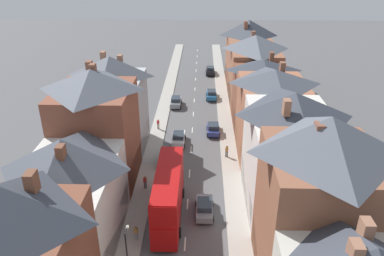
{
  "coord_description": "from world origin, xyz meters",
  "views": [
    {
      "loc": [
        1.43,
        -14.51,
        24.93
      ],
      "look_at": [
        0.09,
        31.3,
        2.62
      ],
      "focal_mm": 35.0,
      "sensor_mm": 36.0,
      "label": 1
    }
  ],
  "objects_px": {
    "car_near_blue": "(213,129)",
    "pedestrian_mid_right": "(227,151)",
    "street_lamp": "(128,255)",
    "car_mid_white": "(179,138)",
    "car_parked_right_a": "(210,70)",
    "car_near_silver": "(211,94)",
    "pedestrian_near_right": "(136,232)",
    "car_parked_left_a": "(176,102)",
    "pedestrian_mid_left": "(145,181)",
    "double_decker_bus_lead": "(168,194)",
    "car_mid_black": "(166,158)",
    "pedestrian_far_left": "(158,123)",
    "car_parked_left_b": "(204,207)"
  },
  "relations": [
    {
      "from": "pedestrian_mid_left",
      "to": "pedestrian_far_left",
      "type": "xyz_separation_m",
      "value": [
        -0.22,
        15.38,
        0.0
      ]
    },
    {
      "from": "double_decker_bus_lead",
      "to": "car_parked_left_a",
      "type": "height_order",
      "value": "double_decker_bus_lead"
    },
    {
      "from": "car_near_silver",
      "to": "car_mid_black",
      "type": "relative_size",
      "value": 1.03
    },
    {
      "from": "car_parked_left_a",
      "to": "pedestrian_far_left",
      "type": "height_order",
      "value": "pedestrian_far_left"
    },
    {
      "from": "car_near_blue",
      "to": "street_lamp",
      "type": "bearing_deg",
      "value": -104.86
    },
    {
      "from": "car_mid_white",
      "to": "pedestrian_near_right",
      "type": "distance_m",
      "value": 19.56
    },
    {
      "from": "car_parked_left_a",
      "to": "pedestrian_mid_right",
      "type": "height_order",
      "value": "pedestrian_mid_right"
    },
    {
      "from": "car_near_blue",
      "to": "pedestrian_mid_right",
      "type": "distance_m",
      "value": 7.15
    },
    {
      "from": "car_parked_right_a",
      "to": "car_mid_black",
      "type": "distance_m",
      "value": 37.66
    },
    {
      "from": "street_lamp",
      "to": "pedestrian_far_left",
      "type": "bearing_deg",
      "value": 91.75
    },
    {
      "from": "car_near_blue",
      "to": "car_near_silver",
      "type": "height_order",
      "value": "car_near_silver"
    },
    {
      "from": "double_decker_bus_lead",
      "to": "pedestrian_mid_right",
      "type": "height_order",
      "value": "double_decker_bus_lead"
    },
    {
      "from": "car_parked_right_a",
      "to": "car_parked_left_b",
      "type": "bearing_deg",
      "value": -91.59
    },
    {
      "from": "car_parked_left_b",
      "to": "pedestrian_mid_left",
      "type": "bearing_deg",
      "value": 148.13
    },
    {
      "from": "car_near_blue",
      "to": "car_parked_left_b",
      "type": "distance_m",
      "value": 18.55
    },
    {
      "from": "pedestrian_mid_right",
      "to": "pedestrian_mid_left",
      "type": "bearing_deg",
      "value": -142.52
    },
    {
      "from": "car_parked_right_a",
      "to": "double_decker_bus_lead",
      "type": "bearing_deg",
      "value": -95.91
    },
    {
      "from": "car_near_blue",
      "to": "pedestrian_near_right",
      "type": "relative_size",
      "value": 2.36
    },
    {
      "from": "car_near_silver",
      "to": "pedestrian_far_left",
      "type": "distance_m",
      "value": 15.41
    },
    {
      "from": "car_mid_white",
      "to": "car_parked_right_a",
      "type": "bearing_deg",
      "value": 81.22
    },
    {
      "from": "car_mid_black",
      "to": "car_parked_left_b",
      "type": "bearing_deg",
      "value": -63.42
    },
    {
      "from": "car_parked_left_b",
      "to": "street_lamp",
      "type": "relative_size",
      "value": 0.73
    },
    {
      "from": "car_parked_right_a",
      "to": "car_mid_black",
      "type": "relative_size",
      "value": 1.02
    },
    {
      "from": "car_near_silver",
      "to": "car_parked_right_a",
      "type": "distance_m",
      "value": 14.36
    },
    {
      "from": "car_parked_left_a",
      "to": "pedestrian_far_left",
      "type": "relative_size",
      "value": 2.51
    },
    {
      "from": "car_near_blue",
      "to": "street_lamp",
      "type": "distance_m",
      "value": 28.77
    },
    {
      "from": "street_lamp",
      "to": "pedestrian_near_right",
      "type": "bearing_deg",
      "value": 93.6
    },
    {
      "from": "car_mid_white",
      "to": "pedestrian_mid_left",
      "type": "bearing_deg",
      "value": -105.71
    },
    {
      "from": "car_near_silver",
      "to": "pedestrian_near_right",
      "type": "distance_m",
      "value": 37.51
    },
    {
      "from": "pedestrian_far_left",
      "to": "car_mid_black",
      "type": "bearing_deg",
      "value": -78.25
    },
    {
      "from": "pedestrian_mid_left",
      "to": "street_lamp",
      "type": "distance_m",
      "value": 13.57
    },
    {
      "from": "pedestrian_mid_right",
      "to": "car_near_silver",
      "type": "bearing_deg",
      "value": 94.36
    },
    {
      "from": "car_near_silver",
      "to": "pedestrian_mid_left",
      "type": "distance_m",
      "value": 29.51
    },
    {
      "from": "street_lamp",
      "to": "double_decker_bus_lead",
      "type": "bearing_deg",
      "value": 74.36
    },
    {
      "from": "pedestrian_mid_left",
      "to": "pedestrian_far_left",
      "type": "distance_m",
      "value": 15.38
    },
    {
      "from": "car_near_blue",
      "to": "car_parked_left_a",
      "type": "distance_m",
      "value": 12.05
    },
    {
      "from": "car_parked_left_b",
      "to": "pedestrian_mid_left",
      "type": "height_order",
      "value": "pedestrian_mid_left"
    },
    {
      "from": "car_mid_black",
      "to": "pedestrian_mid_left",
      "type": "bearing_deg",
      "value": -107.82
    },
    {
      "from": "pedestrian_far_left",
      "to": "street_lamp",
      "type": "xyz_separation_m",
      "value": [
        0.88,
        -28.75,
        2.21
      ]
    },
    {
      "from": "car_parked_right_a",
      "to": "pedestrian_near_right",
      "type": "bearing_deg",
      "value": -98.54
    },
    {
      "from": "car_mid_white",
      "to": "street_lamp",
      "type": "distance_m",
      "value": 24.66
    },
    {
      "from": "car_near_blue",
      "to": "car_parked_left_a",
      "type": "height_order",
      "value": "car_parked_left_a"
    },
    {
      "from": "car_parked_left_a",
      "to": "pedestrian_far_left",
      "type": "xyz_separation_m",
      "value": [
        -2.03,
        -9.29,
        0.18
      ]
    },
    {
      "from": "car_mid_white",
      "to": "pedestrian_far_left",
      "type": "distance_m",
      "value": 5.46
    },
    {
      "from": "car_mid_black",
      "to": "car_mid_white",
      "type": "distance_m",
      "value": 5.58
    },
    {
      "from": "pedestrian_near_right",
      "to": "street_lamp",
      "type": "height_order",
      "value": "street_lamp"
    },
    {
      "from": "double_decker_bus_lead",
      "to": "street_lamp",
      "type": "relative_size",
      "value": 1.96
    },
    {
      "from": "car_parked_left_a",
      "to": "car_parked_right_a",
      "type": "height_order",
      "value": "car_parked_right_a"
    },
    {
      "from": "pedestrian_mid_left",
      "to": "car_parked_left_b",
      "type": "bearing_deg",
      "value": -31.87
    },
    {
      "from": "car_parked_right_a",
      "to": "car_near_silver",
      "type": "bearing_deg",
      "value": -90.0
    }
  ]
}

